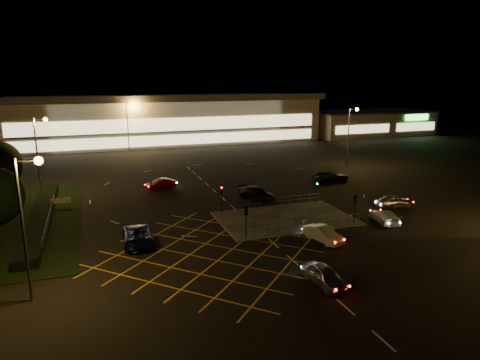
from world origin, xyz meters
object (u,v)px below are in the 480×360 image
object	(u,v)px
signal_ne	(317,185)
signal_sw	(246,215)
car_circ_red	(161,184)
car_east_grey	(331,176)
signal_se	(355,203)
car_far_dkgrey	(257,193)
signal_nw	(221,194)
car_queue_white	(323,234)
car_right_silver	(394,201)
car_approach_white	(385,216)
car_left_blue	(137,237)
car_near_silver	(325,275)

from	to	relation	value
signal_ne	signal_sw	bearing A→B (deg)	-146.35
car_circ_red	car_east_grey	size ratio (longest dim) A/B	0.73
signal_se	car_far_dkgrey	bearing A→B (deg)	-63.60
signal_nw	car_circ_red	bearing A→B (deg)	108.51
signal_sw	car_queue_white	size ratio (longest dim) A/B	0.74
signal_nw	car_right_silver	world-z (taller)	signal_nw
car_right_silver	car_approach_white	size ratio (longest dim) A/B	0.95
car_circ_red	car_approach_white	bearing A→B (deg)	27.76
signal_sw	car_left_blue	world-z (taller)	signal_sw
signal_sw	car_left_blue	xyz separation A→B (m)	(-9.94, 1.91, -1.61)
car_far_dkgrey	signal_ne	bearing A→B (deg)	-64.44
signal_nw	car_east_grey	world-z (taller)	signal_nw
signal_sw	car_approach_white	bearing A→B (deg)	178.36
car_left_blue	car_far_dkgrey	size ratio (longest dim) A/B	1.04
signal_se	car_right_silver	size ratio (longest dim) A/B	0.72
signal_sw	signal_nw	distance (m)	7.99
car_near_silver	car_queue_white	xyz separation A→B (m)	(4.32, 7.68, -0.03)
car_near_silver	car_east_grey	xyz separation A→B (m)	(17.48, 28.18, 0.04)
car_left_blue	car_near_silver	bearing A→B (deg)	-44.53
signal_sw	car_queue_white	distance (m)	7.45
car_queue_white	signal_nw	bearing A→B (deg)	105.98
car_near_silver	car_right_silver	distance (m)	22.78
signal_ne	car_circ_red	distance (m)	21.58
signal_sw	car_right_silver	xyz separation A→B (m)	(20.02, 3.63, -1.62)
car_circ_red	signal_ne	bearing A→B (deg)	35.98
signal_sw	signal_nw	size ratio (longest dim) A/B	1.00
signal_se	car_east_grey	distance (m)	19.21
signal_se	car_right_silver	world-z (taller)	signal_se
signal_se	signal_nw	xyz separation A→B (m)	(-12.00, 7.99, 0.00)
signal_ne	car_right_silver	size ratio (longest dim) A/B	0.72
car_near_silver	car_east_grey	size ratio (longest dim) A/B	0.78
signal_sw	signal_se	world-z (taller)	same
car_queue_white	signal_se	bearing A→B (deg)	14.12
signal_ne	car_queue_white	distance (m)	12.35
car_near_silver	car_east_grey	distance (m)	33.16
car_east_grey	car_right_silver	bearing A→B (deg)	174.18
car_circ_red	signal_sw	bearing A→B (deg)	-2.53
car_queue_white	car_right_silver	distance (m)	14.96
signal_se	car_circ_red	distance (m)	27.35
signal_nw	car_right_silver	distance (m)	20.56
car_queue_white	car_circ_red	world-z (taller)	car_queue_white
signal_se	car_east_grey	world-z (taller)	signal_se
signal_sw	car_circ_red	world-z (taller)	signal_sw
signal_sw	car_east_grey	world-z (taller)	signal_sw
signal_nw	car_right_silver	bearing A→B (deg)	-12.29
car_near_silver	signal_se	bearing A→B (deg)	41.22
signal_sw	signal_se	xyz separation A→B (m)	(12.00, 0.00, 0.00)
signal_nw	car_east_grey	size ratio (longest dim) A/B	0.57
car_east_grey	car_near_silver	bearing A→B (deg)	141.33
signal_ne	car_circ_red	bearing A→B (deg)	140.45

